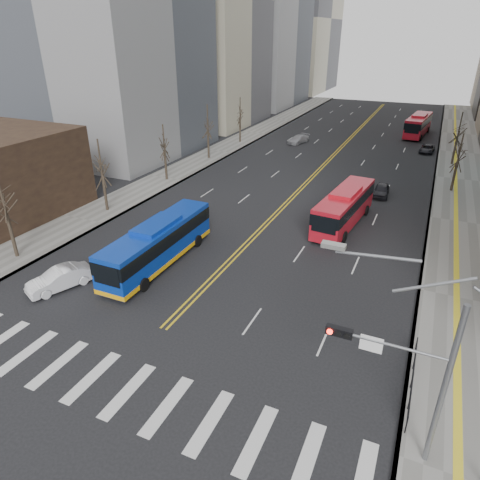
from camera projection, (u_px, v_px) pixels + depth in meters
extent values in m
plane|color=black|center=(110.00, 384.00, 22.25)|extent=(220.00, 220.00, 0.00)
cube|color=slate|center=(464.00, 180.00, 52.61)|extent=(7.00, 130.00, 0.15)
cube|color=slate|center=(218.00, 151.00, 65.18)|extent=(5.00, 130.00, 0.15)
cube|color=silver|center=(27.00, 352.00, 24.43)|extent=(0.70, 4.00, 0.01)
cube|color=silver|center=(58.00, 364.00, 23.56)|extent=(0.70, 4.00, 0.01)
cube|color=silver|center=(92.00, 377.00, 22.68)|extent=(0.70, 4.00, 0.01)
cube|color=silver|center=(128.00, 391.00, 21.81)|extent=(0.70, 4.00, 0.01)
cube|color=silver|center=(167.00, 406.00, 20.94)|extent=(0.70, 4.00, 0.01)
cube|color=silver|center=(210.00, 422.00, 20.06)|extent=(0.70, 4.00, 0.01)
cube|color=silver|center=(256.00, 440.00, 19.19)|extent=(0.70, 4.00, 0.01)
cube|color=silver|center=(307.00, 459.00, 18.31)|extent=(0.70, 4.00, 0.01)
cube|color=gold|center=(339.00, 148.00, 67.38)|extent=(0.15, 100.00, 0.01)
cube|color=gold|center=(342.00, 148.00, 67.23)|extent=(0.15, 100.00, 0.01)
cube|color=#ABA48A|center=(301.00, 19.00, 126.61)|extent=(18.00, 30.00, 40.00)
cylinder|color=gray|center=(443.00, 391.00, 16.51)|extent=(0.24, 0.24, 8.00)
cylinder|color=gray|center=(389.00, 345.00, 16.69)|extent=(4.50, 0.12, 0.12)
cube|color=black|center=(339.00, 332.00, 17.41)|extent=(1.10, 0.28, 0.38)
cylinder|color=#FF190C|center=(330.00, 332.00, 17.41)|extent=(0.24, 0.08, 0.24)
cylinder|color=black|center=(338.00, 334.00, 17.28)|extent=(0.24, 0.08, 0.24)
cylinder|color=black|center=(347.00, 336.00, 17.15)|extent=(0.24, 0.08, 0.24)
cube|color=white|center=(371.00, 344.00, 17.02)|extent=(0.90, 0.06, 0.70)
cube|color=#999993|center=(334.00, 246.00, 15.96)|extent=(0.90, 0.35, 0.18)
cube|color=black|center=(414.00, 373.00, 21.37)|extent=(0.04, 6.00, 0.04)
cylinder|color=black|center=(406.00, 425.00, 19.13)|extent=(0.06, 0.06, 1.00)
cylinder|color=black|center=(409.00, 401.00, 20.36)|extent=(0.06, 0.06, 1.00)
cylinder|color=black|center=(412.00, 380.00, 21.59)|extent=(0.06, 0.06, 1.00)
cylinder|color=black|center=(414.00, 361.00, 22.82)|extent=(0.06, 0.06, 1.00)
cylinder|color=black|center=(416.00, 345.00, 24.05)|extent=(0.06, 0.06, 1.00)
cylinder|color=#31271E|center=(12.00, 237.00, 33.90)|extent=(0.28, 0.28, 3.75)
cylinder|color=#31271E|center=(105.00, 193.00, 42.88)|extent=(0.28, 0.28, 3.90)
cylinder|color=#31271E|center=(166.00, 166.00, 51.96)|extent=(0.28, 0.28, 3.60)
cylinder|color=#31271E|center=(208.00, 145.00, 60.88)|extent=(0.28, 0.28, 4.00)
cylinder|color=#31271E|center=(240.00, 131.00, 69.93)|extent=(0.28, 0.28, 3.80)
cylinder|color=#31271E|center=(454.00, 177.00, 48.33)|extent=(0.28, 0.28, 3.50)
cylinder|color=#31271E|center=(454.00, 151.00, 58.11)|extent=(0.28, 0.28, 3.75)
cube|color=#0B32A6|center=(158.00, 243.00, 33.08)|extent=(2.51, 12.01, 2.85)
cube|color=black|center=(158.00, 237.00, 32.83)|extent=(2.57, 12.03, 1.02)
cube|color=#0B32A6|center=(157.00, 225.00, 32.41)|extent=(2.00, 4.20, 0.40)
cube|color=#FFAF0D|center=(160.00, 257.00, 33.62)|extent=(2.57, 12.03, 0.35)
cylinder|color=black|center=(115.00, 277.00, 30.95)|extent=(0.30, 1.00, 1.00)
cylinder|color=black|center=(144.00, 285.00, 30.03)|extent=(0.30, 1.00, 1.00)
cylinder|color=black|center=(172.00, 236.00, 37.25)|extent=(0.30, 1.00, 1.00)
cylinder|color=black|center=(198.00, 241.00, 36.32)|extent=(0.30, 1.00, 1.00)
cube|color=red|center=(344.00, 207.00, 39.78)|extent=(3.61, 11.23, 2.86)
cube|color=black|center=(345.00, 202.00, 39.54)|extent=(3.67, 11.25, 1.03)
cube|color=red|center=(346.00, 192.00, 39.11)|extent=(2.38, 4.04, 0.40)
cylinder|color=black|center=(317.00, 231.00, 38.16)|extent=(0.40, 1.03, 1.00)
cylinder|color=black|center=(344.00, 237.00, 37.03)|extent=(0.40, 1.03, 1.00)
cylinder|color=black|center=(342.00, 206.00, 43.65)|extent=(0.40, 1.03, 1.00)
cylinder|color=black|center=(366.00, 210.00, 42.52)|extent=(0.40, 1.03, 1.00)
cube|color=red|center=(418.00, 125.00, 74.70)|extent=(3.85, 11.87, 3.04)
cube|color=black|center=(419.00, 121.00, 74.44)|extent=(3.91, 11.89, 1.08)
cube|color=red|center=(420.00, 115.00, 73.99)|extent=(2.53, 4.28, 0.40)
cylinder|color=black|center=(405.00, 136.00, 73.01)|extent=(0.40, 1.03, 1.00)
cylinder|color=black|center=(421.00, 138.00, 71.80)|extent=(0.40, 1.03, 1.00)
cylinder|color=black|center=(413.00, 128.00, 78.79)|extent=(0.40, 1.03, 1.00)
cylinder|color=black|center=(428.00, 130.00, 77.59)|extent=(0.40, 1.03, 1.00)
imported|color=silver|center=(60.00, 279.00, 30.26)|extent=(3.25, 4.82, 1.50)
imported|color=black|center=(382.00, 190.00, 47.46)|extent=(1.73, 3.94, 1.32)
imported|color=#A3A2A8|center=(298.00, 139.00, 70.07)|extent=(3.03, 4.86, 1.31)
imported|color=black|center=(427.00, 149.00, 64.68)|extent=(2.27, 4.25, 1.14)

